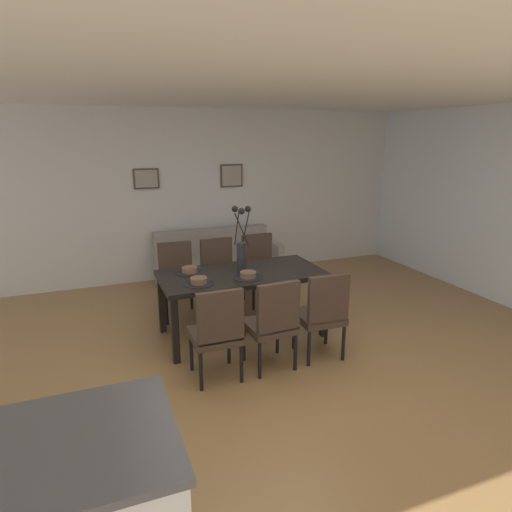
{
  "coord_description": "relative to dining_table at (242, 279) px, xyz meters",
  "views": [
    {
      "loc": [
        -1.52,
        -3.52,
        2.22
      ],
      "look_at": [
        0.33,
        1.2,
        0.81
      ],
      "focal_mm": 30.92,
      "sensor_mm": 36.0,
      "label": 1
    }
  ],
  "objects": [
    {
      "name": "dining_chair_near_left",
      "position": [
        -0.54,
        -0.85,
        -0.15
      ],
      "size": [
        0.44,
        0.44,
        0.92
      ],
      "color": "#3D2D23",
      "rests_on": "ground"
    },
    {
      "name": "dining_chair_mid_right",
      "position": [
        0.57,
        0.88,
        -0.15
      ],
      "size": [
        0.45,
        0.45,
        0.92
      ],
      "color": "#3D2D23",
      "rests_on": "ground"
    },
    {
      "name": "ceiling_panel",
      "position": [
        -0.03,
        -0.47,
        1.98
      ],
      "size": [
        9.0,
        7.2,
        0.08
      ],
      "primitive_type": "cube",
      "color": "white"
    },
    {
      "name": "back_wall_panel",
      "position": [
        -0.03,
        2.38,
        0.64
      ],
      "size": [
        9.0,
        0.1,
        2.6
      ],
      "primitive_type": "cube",
      "color": "silver",
      "rests_on": "ground"
    },
    {
      "name": "placemat_near_left",
      "position": [
        -0.54,
        -0.2,
        0.08
      ],
      "size": [
        0.32,
        0.32,
        0.01
      ],
      "primitive_type": "cylinder",
      "color": "black",
      "rests_on": "dining_table"
    },
    {
      "name": "bowl_near_left",
      "position": [
        -0.54,
        -0.2,
        0.12
      ],
      "size": [
        0.17,
        0.17,
        0.07
      ],
      "color": "brown",
      "rests_on": "dining_table"
    },
    {
      "name": "centerpiece_vase",
      "position": [
        0.0,
        0.0,
        0.36
      ],
      "size": [
        0.21,
        0.23,
        0.73
      ],
      "color": "#232326",
      "rests_on": "dining_table"
    },
    {
      "name": "dining_chair_far_left",
      "position": [
        0.01,
        -0.85,
        -0.15
      ],
      "size": [
        0.46,
        0.46,
        0.92
      ],
      "color": "#3D2D23",
      "rests_on": "ground"
    },
    {
      "name": "dining_table",
      "position": [
        0.0,
        0.0,
        0.0
      ],
      "size": [
        1.8,
        0.89,
        0.74
      ],
      "color": "black",
      "rests_on": "ground"
    },
    {
      "name": "ground_plane",
      "position": [
        -0.03,
        -0.87,
        -0.66
      ],
      "size": [
        9.0,
        9.0,
        0.0
      ],
      "primitive_type": "plane",
      "color": "olive"
    },
    {
      "name": "sofa",
      "position": [
        0.26,
        1.83,
        -0.38
      ],
      "size": [
        1.81,
        0.84,
        0.8
      ],
      "color": "gray",
      "rests_on": "ground"
    },
    {
      "name": "placemat_near_right",
      "position": [
        -0.54,
        0.2,
        0.08
      ],
      "size": [
        0.32,
        0.32,
        0.01
      ],
      "primitive_type": "cylinder",
      "color": "black",
      "rests_on": "dining_table"
    },
    {
      "name": "dining_chair_mid_left",
      "position": [
        0.56,
        -0.83,
        -0.15
      ],
      "size": [
        0.47,
        0.47,
        0.92
      ],
      "color": "#3D2D23",
      "rests_on": "ground"
    },
    {
      "name": "bowl_near_right",
      "position": [
        -0.54,
        0.2,
        0.12
      ],
      "size": [
        0.17,
        0.17,
        0.07
      ],
      "color": "brown",
      "rests_on": "dining_table"
    },
    {
      "name": "framed_picture_center",
      "position": [
        0.66,
        2.31,
        0.92
      ],
      "size": [
        0.36,
        0.03,
        0.36
      ],
      "color": "#473828"
    },
    {
      "name": "dining_chair_near_right",
      "position": [
        -0.56,
        0.83,
        -0.15
      ],
      "size": [
        0.45,
        0.45,
        0.92
      ],
      "color": "#3D2D23",
      "rests_on": "ground"
    },
    {
      "name": "placemat_far_left",
      "position": [
        -0.0,
        -0.2,
        0.08
      ],
      "size": [
        0.32,
        0.32,
        0.01
      ],
      "primitive_type": "cylinder",
      "color": "black",
      "rests_on": "dining_table"
    },
    {
      "name": "bowl_far_left",
      "position": [
        -0.0,
        -0.2,
        0.12
      ],
      "size": [
        0.17,
        0.17,
        0.07
      ],
      "color": "brown",
      "rests_on": "dining_table"
    },
    {
      "name": "framed_picture_left",
      "position": [
        -0.66,
        2.31,
        0.92
      ],
      "size": [
        0.37,
        0.03,
        0.3
      ],
      "color": "#473828"
    },
    {
      "name": "dining_chair_far_right",
      "position": [
        -0.01,
        0.84,
        -0.15
      ],
      "size": [
        0.44,
        0.44,
        0.92
      ],
      "color": "#3D2D23",
      "rests_on": "ground"
    }
  ]
}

